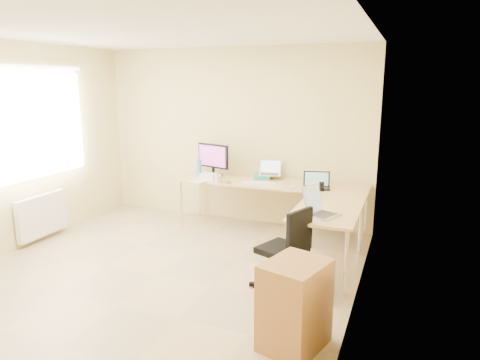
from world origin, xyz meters
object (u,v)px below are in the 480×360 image
at_px(cabinet, 295,305).
at_px(laptop_center, 270,168).
at_px(desk_main, 271,207).
at_px(keyboard, 259,183).
at_px(office_chair, 282,243).
at_px(desk_fan, 218,165).
at_px(mug, 218,179).
at_px(laptop_return, 322,204).
at_px(laptop_black, 317,180).
at_px(monitor, 213,160).
at_px(water_bottle, 199,168).
at_px(desk_return, 327,239).

bearing_deg(cabinet, laptop_center, 127.81).
xyz_separation_m(desk_main, cabinet, (1.01, -2.58, -0.01)).
bearing_deg(keyboard, office_chair, -71.24).
distance_m(desk_fan, office_chair, 2.45).
height_order(mug, laptop_return, laptop_return).
relative_size(laptop_center, mug, 2.86).
xyz_separation_m(laptop_center, laptop_black, (0.76, -0.35, -0.05)).
distance_m(monitor, water_bottle, 0.24).
xyz_separation_m(keyboard, water_bottle, (-1.01, 0.19, 0.11)).
bearing_deg(office_chair, keyboard, 138.73).
bearing_deg(desk_return, laptop_center, 131.59).
bearing_deg(desk_fan, water_bottle, -132.51).
height_order(desk_fan, laptop_return, desk_fan).
bearing_deg(mug, monitor, 122.64).
distance_m(desk_main, keyboard, 0.44).
bearing_deg(office_chair, desk_main, 132.65).
bearing_deg(monitor, desk_fan, 91.53).
xyz_separation_m(monitor, laptop_black, (1.60, -0.24, -0.13)).
height_order(laptop_return, cabinet, laptop_return).
distance_m(laptop_black, mug, 1.36).
distance_m(laptop_black, office_chair, 1.55).
relative_size(laptop_center, laptop_return, 0.86).
xyz_separation_m(desk_return, office_chair, (-0.33, -0.66, 0.14)).
bearing_deg(laptop_center, mug, -148.46).
relative_size(desk_return, desk_fan, 4.36).
height_order(mug, office_chair, office_chair).
bearing_deg(laptop_center, cabinet, -76.71).
bearing_deg(laptop_black, laptop_return, -88.93).
relative_size(mug, water_bottle, 0.46).
distance_m(laptop_center, cabinet, 3.04).
bearing_deg(desk_main, laptop_center, 114.25).
xyz_separation_m(desk_fan, laptop_return, (1.86, -1.51, -0.02)).
distance_m(monitor, laptop_center, 0.85).
bearing_deg(desk_return, cabinet, -88.57).
bearing_deg(laptop_black, desk_return, -83.28).
bearing_deg(water_bottle, laptop_black, -5.15).
relative_size(desk_return, laptop_center, 4.06).
bearing_deg(monitor, laptop_black, 8.74).
height_order(keyboard, mug, mug).
distance_m(desk_main, cabinet, 2.77).
bearing_deg(mug, laptop_black, 6.03).
bearing_deg(cabinet, water_bottle, 145.74).
bearing_deg(water_bottle, laptop_center, 10.55).
distance_m(desk_return, mug, 1.85).
relative_size(desk_main, cabinet, 3.65).
height_order(desk_return, laptop_return, laptop_return).
bearing_deg(mug, desk_fan, 113.10).
bearing_deg(desk_return, laptop_return, -92.11).
height_order(mug, cabinet, mug).
bearing_deg(laptop_black, cabinet, -95.08).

